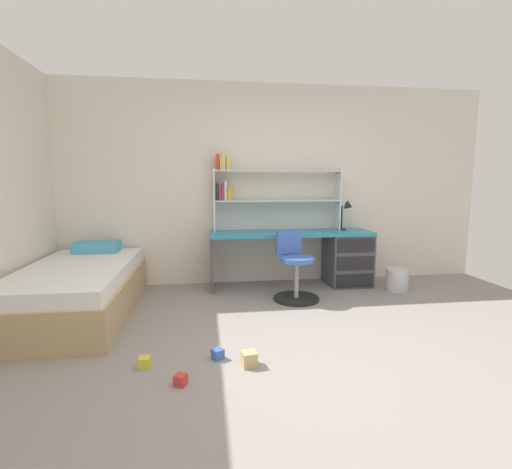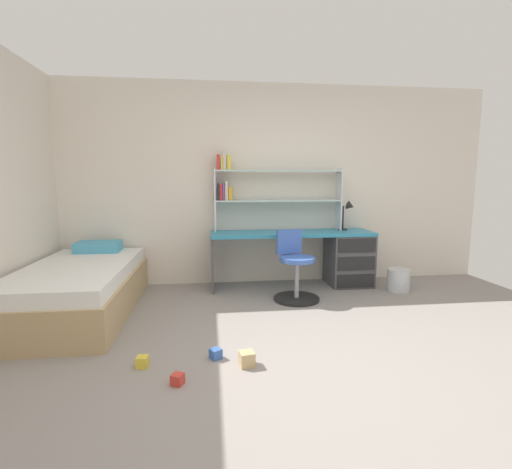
{
  "view_description": "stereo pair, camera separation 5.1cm",
  "coord_description": "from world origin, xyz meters",
  "px_view_note": "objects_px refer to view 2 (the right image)",
  "views": [
    {
      "loc": [
        -0.72,
        -2.45,
        1.34
      ],
      "look_at": [
        -0.19,
        1.4,
        0.78
      ],
      "focal_mm": 26.07,
      "sensor_mm": 36.0,
      "label": 1
    },
    {
      "loc": [
        -0.67,
        -2.46,
        1.34
      ],
      "look_at": [
        -0.19,
        1.4,
        0.78
      ],
      "focal_mm": 26.07,
      "sensor_mm": 36.0,
      "label": 2
    }
  ],
  "objects_px": {
    "swivel_chair": "(295,273)",
    "bed_platform": "(79,289)",
    "toy_block_red_3": "(178,379)",
    "desk": "(333,255)",
    "waste_bin": "(398,280)",
    "toy_block_yellow_2": "(142,362)",
    "bookshelf_hutch": "(263,187)",
    "toy_block_blue_0": "(216,354)",
    "toy_block_natural_1": "(247,359)",
    "desk_lamp": "(349,211)"
  },
  "relations": [
    {
      "from": "toy_block_blue_0",
      "to": "toy_block_red_3",
      "type": "height_order",
      "value": "toy_block_blue_0"
    },
    {
      "from": "swivel_chair",
      "to": "toy_block_natural_1",
      "type": "relative_size",
      "value": 7.49
    },
    {
      "from": "desk",
      "to": "toy_block_natural_1",
      "type": "bearing_deg",
      "value": -123.33
    },
    {
      "from": "bookshelf_hutch",
      "to": "swivel_chair",
      "type": "height_order",
      "value": "bookshelf_hutch"
    },
    {
      "from": "desk",
      "to": "toy_block_blue_0",
      "type": "height_order",
      "value": "desk"
    },
    {
      "from": "bookshelf_hutch",
      "to": "swivel_chair",
      "type": "xyz_separation_m",
      "value": [
        0.27,
        -0.69,
        -0.96
      ]
    },
    {
      "from": "swivel_chair",
      "to": "desk",
      "type": "bearing_deg",
      "value": 40.57
    },
    {
      "from": "bed_platform",
      "to": "toy_block_natural_1",
      "type": "distance_m",
      "value": 2.07
    },
    {
      "from": "desk",
      "to": "toy_block_red_3",
      "type": "relative_size",
      "value": 27.95
    },
    {
      "from": "bed_platform",
      "to": "toy_block_yellow_2",
      "type": "bearing_deg",
      "value": -56.11
    },
    {
      "from": "toy_block_natural_1",
      "to": "toy_block_red_3",
      "type": "distance_m",
      "value": 0.52
    },
    {
      "from": "desk_lamp",
      "to": "toy_block_yellow_2",
      "type": "height_order",
      "value": "desk_lamp"
    },
    {
      "from": "swivel_chair",
      "to": "bed_platform",
      "type": "relative_size",
      "value": 0.4
    },
    {
      "from": "toy_block_yellow_2",
      "to": "desk",
      "type": "bearing_deg",
      "value": 42.99
    },
    {
      "from": "bookshelf_hutch",
      "to": "bed_platform",
      "type": "bearing_deg",
      "value": -156.98
    },
    {
      "from": "desk",
      "to": "desk_lamp",
      "type": "height_order",
      "value": "desk_lamp"
    },
    {
      "from": "toy_block_blue_0",
      "to": "toy_block_yellow_2",
      "type": "relative_size",
      "value": 0.96
    },
    {
      "from": "swivel_chair",
      "to": "toy_block_red_3",
      "type": "relative_size",
      "value": 10.75
    },
    {
      "from": "bed_platform",
      "to": "toy_block_blue_0",
      "type": "xyz_separation_m",
      "value": [
        1.36,
        -1.17,
        -0.22
      ]
    },
    {
      "from": "toy_block_natural_1",
      "to": "toy_block_blue_0",
      "type": "bearing_deg",
      "value": 148.47
    },
    {
      "from": "desk",
      "to": "toy_block_red_3",
      "type": "xyz_separation_m",
      "value": [
        -1.81,
        -2.21,
        -0.36
      ]
    },
    {
      "from": "toy_block_blue_0",
      "to": "desk_lamp",
      "type": "bearing_deg",
      "value": 47.73
    },
    {
      "from": "waste_bin",
      "to": "toy_block_yellow_2",
      "type": "xyz_separation_m",
      "value": [
        -2.79,
        -1.57,
        -0.1
      ]
    },
    {
      "from": "toy_block_natural_1",
      "to": "toy_block_red_3",
      "type": "relative_size",
      "value": 1.44
    },
    {
      "from": "bookshelf_hutch",
      "to": "swivel_chair",
      "type": "relative_size",
      "value": 2.08
    },
    {
      "from": "desk",
      "to": "swivel_chair",
      "type": "relative_size",
      "value": 2.6
    },
    {
      "from": "waste_bin",
      "to": "toy_block_red_3",
      "type": "relative_size",
      "value": 3.73
    },
    {
      "from": "toy_block_red_3",
      "to": "desk",
      "type": "bearing_deg",
      "value": 50.77
    },
    {
      "from": "bookshelf_hutch",
      "to": "waste_bin",
      "type": "height_order",
      "value": "bookshelf_hutch"
    },
    {
      "from": "toy_block_red_3",
      "to": "desk_lamp",
      "type": "bearing_deg",
      "value": 48.41
    },
    {
      "from": "bookshelf_hutch",
      "to": "toy_block_blue_0",
      "type": "xyz_separation_m",
      "value": [
        -0.65,
        -2.03,
        -1.23
      ]
    },
    {
      "from": "bed_platform",
      "to": "waste_bin",
      "type": "height_order",
      "value": "bed_platform"
    },
    {
      "from": "desk_lamp",
      "to": "toy_block_yellow_2",
      "type": "bearing_deg",
      "value": -138.88
    },
    {
      "from": "toy_block_natural_1",
      "to": "bookshelf_hutch",
      "type": "bearing_deg",
      "value": 78.8
    },
    {
      "from": "swivel_chair",
      "to": "waste_bin",
      "type": "relative_size",
      "value": 2.88
    },
    {
      "from": "desk_lamp",
      "to": "toy_block_natural_1",
      "type": "relative_size",
      "value": 3.64
    },
    {
      "from": "desk",
      "to": "toy_block_blue_0",
      "type": "relative_size",
      "value": 26.66
    },
    {
      "from": "desk_lamp",
      "to": "waste_bin",
      "type": "xyz_separation_m",
      "value": [
        0.5,
        -0.43,
        -0.83
      ]
    },
    {
      "from": "toy_block_yellow_2",
      "to": "toy_block_red_3",
      "type": "bearing_deg",
      "value": -44.72
    },
    {
      "from": "desk_lamp",
      "to": "toy_block_red_3",
      "type": "height_order",
      "value": "desk_lamp"
    },
    {
      "from": "waste_bin",
      "to": "toy_block_red_3",
      "type": "xyz_separation_m",
      "value": [
        -2.52,
        -1.84,
        -0.1
      ]
    },
    {
      "from": "toy_block_blue_0",
      "to": "toy_block_red_3",
      "type": "relative_size",
      "value": 1.05
    },
    {
      "from": "desk",
      "to": "bookshelf_hutch",
      "type": "xyz_separation_m",
      "value": [
        -0.89,
        0.15,
        0.87
      ]
    },
    {
      "from": "bookshelf_hutch",
      "to": "toy_block_natural_1",
      "type": "xyz_separation_m",
      "value": [
        -0.43,
        -2.17,
        -1.22
      ]
    },
    {
      "from": "bed_platform",
      "to": "toy_block_yellow_2",
      "type": "xyz_separation_m",
      "value": [
        0.83,
        -1.24,
        -0.21
      ]
    },
    {
      "from": "swivel_chair",
      "to": "toy_block_blue_0",
      "type": "relative_size",
      "value": 10.26
    },
    {
      "from": "bookshelf_hutch",
      "to": "toy_block_blue_0",
      "type": "height_order",
      "value": "bookshelf_hutch"
    },
    {
      "from": "desk",
      "to": "swivel_chair",
      "type": "height_order",
      "value": "swivel_chair"
    },
    {
      "from": "desk",
      "to": "toy_block_yellow_2",
      "type": "height_order",
      "value": "desk"
    },
    {
      "from": "toy_block_red_3",
      "to": "swivel_chair",
      "type": "bearing_deg",
      "value": 54.81
    }
  ]
}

